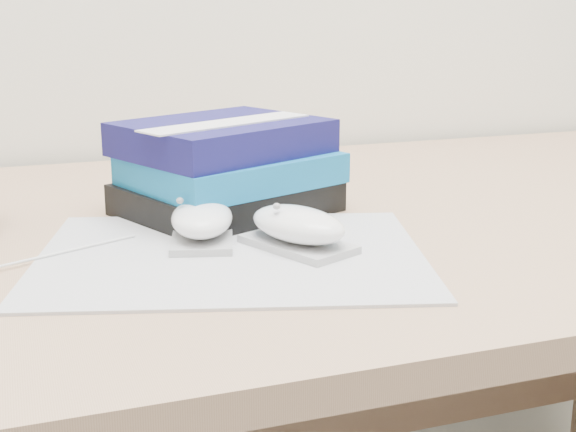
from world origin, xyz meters
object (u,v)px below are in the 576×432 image
object	(u,v)px
mouse_rear	(202,221)
mouse_front	(298,228)
desk	(274,375)
book_stack	(227,168)

from	to	relation	value
mouse_rear	mouse_front	bearing A→B (deg)	-34.24
desk	book_stack	bearing A→B (deg)	-154.98
desk	book_stack	world-z (taller)	book_stack
mouse_rear	book_stack	size ratio (longest dim) A/B	0.46
desk	mouse_front	distance (m)	0.33
desk	book_stack	distance (m)	0.30
desk	mouse_rear	distance (m)	0.32
desk	mouse_rear	world-z (taller)	mouse_rear
book_stack	desk	bearing A→B (deg)	25.02
mouse_front	book_stack	distance (m)	0.17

